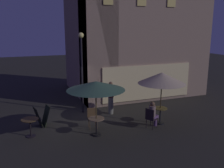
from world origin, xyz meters
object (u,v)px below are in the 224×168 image
at_px(cafe_table_0, 96,123).
at_px(cafe_table_1, 160,113).
at_px(cafe_table_2, 30,124).
at_px(patron_seated_0, 153,113).
at_px(cafe_chair_1, 151,117).
at_px(patio_umbrella_0, 96,86).
at_px(street_lamp_near_corner, 82,62).
at_px(cafe_chair_0, 92,116).
at_px(patio_umbrella_1, 162,78).
at_px(menu_sandwich_board, 42,116).
at_px(patron_standing_1, 111,98).

bearing_deg(cafe_table_0, cafe_table_1, 3.14).
height_order(cafe_table_2, patron_seated_0, patron_seated_0).
xyz_separation_m(cafe_table_1, cafe_chair_1, (-0.72, -0.36, 0.02)).
distance_m(patio_umbrella_0, patron_seated_0, 3.03).
xyz_separation_m(cafe_table_1, cafe_table_2, (-5.84, 0.69, 0.02)).
distance_m(street_lamp_near_corner, cafe_chair_1, 4.55).
height_order(patio_umbrella_0, patron_seated_0, patio_umbrella_0).
bearing_deg(patio_umbrella_0, cafe_chair_1, -4.15).
xyz_separation_m(cafe_chair_0, patron_seated_0, (2.58, -0.98, 0.15)).
xyz_separation_m(cafe_table_0, cafe_chair_1, (2.51, -0.18, 0.01)).
relative_size(cafe_table_2, patio_umbrella_1, 0.31).
bearing_deg(patron_seated_0, street_lamp_near_corner, 101.28).
distance_m(menu_sandwich_board, cafe_chair_1, 4.99).
bearing_deg(cafe_chair_1, patron_seated_0, 0.00).
xyz_separation_m(patio_umbrella_1, patron_seated_0, (-0.57, -0.29, -1.51)).
relative_size(street_lamp_near_corner, patio_umbrella_0, 1.76).
bearing_deg(cafe_table_1, patron_seated_0, -153.37).
xyz_separation_m(street_lamp_near_corner, cafe_table_1, (3.03, -2.87, -2.23)).
distance_m(cafe_table_0, cafe_table_2, 2.76).
relative_size(cafe_table_0, cafe_table_2, 0.98).
distance_m(cafe_table_2, patio_umbrella_1, 6.11).
xyz_separation_m(street_lamp_near_corner, patio_umbrella_0, (-0.19, -3.05, -0.60)).
distance_m(menu_sandwich_board, cafe_table_0, 2.76).
bearing_deg(patron_standing_1, patron_seated_0, -44.46).
height_order(cafe_table_2, patio_umbrella_0, patio_umbrella_0).
distance_m(cafe_chair_0, patron_seated_0, 2.76).
distance_m(cafe_table_2, patio_umbrella_0, 3.19).
bearing_deg(cafe_table_2, patron_standing_1, 19.16).
bearing_deg(cafe_chair_0, street_lamp_near_corner, -178.21).
bearing_deg(patio_umbrella_0, street_lamp_near_corner, 86.47).
distance_m(patio_umbrella_1, cafe_chair_1, 1.84).
relative_size(menu_sandwich_board, cafe_chair_1, 0.99).
xyz_separation_m(street_lamp_near_corner, cafe_chair_1, (2.32, -3.23, -2.21)).
distance_m(menu_sandwich_board, cafe_table_2, 1.13).
xyz_separation_m(cafe_table_0, cafe_table_1, (3.22, 0.18, -0.00)).
bearing_deg(patron_standing_1, cafe_table_0, -103.09).
relative_size(menu_sandwich_board, cafe_chair_0, 1.03).
relative_size(cafe_table_2, patio_umbrella_0, 0.32).
distance_m(street_lamp_near_corner, cafe_chair_0, 3.10).
relative_size(cafe_table_2, patron_standing_1, 0.44).
relative_size(menu_sandwich_board, patio_umbrella_0, 0.39).
distance_m(street_lamp_near_corner, patio_umbrella_1, 4.21).
xyz_separation_m(patio_umbrella_1, patron_standing_1, (-1.71, 2.12, -1.32)).
height_order(cafe_table_1, cafe_table_2, cafe_table_1).
bearing_deg(street_lamp_near_corner, cafe_table_1, -43.45).
xyz_separation_m(cafe_table_1, patio_umbrella_0, (-3.22, -0.18, 1.63)).
relative_size(cafe_chair_0, cafe_chair_1, 0.97).
bearing_deg(patron_seated_0, patio_umbrella_1, 0.00).
relative_size(cafe_chair_0, patron_standing_1, 0.52).
relative_size(patio_umbrella_0, patron_seated_0, 1.93).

